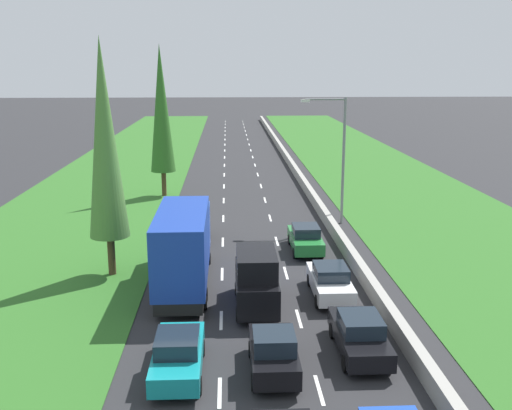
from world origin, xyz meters
TOP-DOWN VIEW (x-y plane):
  - ground_plane at (0.00, 60.00)m, footprint 300.00×300.00m
  - grass_verge_left at (-12.65, 60.00)m, footprint 14.00×140.00m
  - grass_verge_right at (14.35, 60.00)m, footprint 14.00×140.00m
  - median_barrier at (5.70, 60.00)m, footprint 0.44×120.00m
  - lane_markings at (0.00, 60.00)m, footprint 3.64×116.00m
  - black_sedan_right_lane at (3.73, 17.62)m, footprint 1.82×4.50m
  - white_sedan_right_lane at (3.59, 23.55)m, footprint 1.82×4.50m
  - teal_sedan_left_lane at (-3.28, 16.34)m, footprint 1.82×4.50m
  - black_hatchback_centre_lane at (0.23, 16.26)m, footprint 1.74×3.90m
  - blue_box_truck_left_lane at (-3.65, 25.31)m, footprint 2.46×9.40m
  - green_sedan_right_lane at (3.33, 30.89)m, footprint 1.82×4.50m
  - black_hatchback_left_lane at (-3.65, 33.52)m, footprint 1.74×3.90m
  - black_van_centre_lane at (-0.11, 22.36)m, footprint 1.96×4.90m
  - poplar_tree_second at (-7.73, 27.23)m, footprint 2.12×2.12m
  - poplar_tree_third at (-6.94, 47.11)m, footprint 2.12×2.12m
  - street_light_mast at (6.45, 37.32)m, footprint 3.20×0.28m

SIDE VIEW (x-z plane):
  - ground_plane at x=0.00m, z-range 0.00..0.00m
  - lane_markings at x=0.00m, z-range 0.00..0.01m
  - grass_verge_left at x=-12.65m, z-range 0.00..0.04m
  - grass_verge_right at x=14.35m, z-range 0.00..0.04m
  - median_barrier at x=5.70m, z-range 0.00..0.85m
  - black_sedan_right_lane at x=3.73m, z-range -0.01..1.63m
  - white_sedan_right_lane at x=3.59m, z-range -0.01..1.63m
  - teal_sedan_left_lane at x=-3.28m, z-range -0.01..1.63m
  - green_sedan_right_lane at x=3.33m, z-range -0.01..1.63m
  - black_hatchback_centre_lane at x=0.23m, z-range -0.02..1.70m
  - black_hatchback_left_lane at x=-3.65m, z-range -0.02..1.70m
  - black_van_centre_lane at x=-0.11m, z-range -0.01..2.81m
  - blue_box_truck_left_lane at x=-3.65m, z-range 0.09..4.27m
  - street_light_mast at x=6.45m, z-range 0.73..9.73m
  - poplar_tree_second at x=-7.73m, z-range 1.05..13.69m
  - poplar_tree_third at x=-6.94m, z-range 1.05..13.98m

